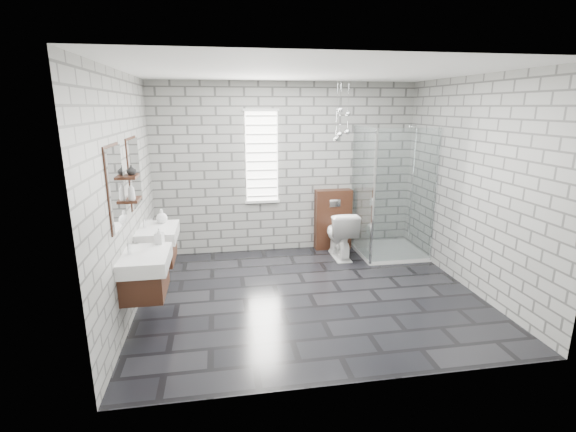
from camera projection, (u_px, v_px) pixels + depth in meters
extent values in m
cube|color=black|center=(309.00, 295.00, 5.33)|extent=(4.20, 3.60, 0.02)
cube|color=white|center=(313.00, 70.00, 4.63)|extent=(4.20, 3.60, 0.02)
cube|color=gray|center=(286.00, 169.00, 6.71)|extent=(4.20, 0.02, 2.70)
cube|color=gray|center=(362.00, 235.00, 3.25)|extent=(4.20, 0.02, 2.70)
cube|color=gray|center=(126.00, 196.00, 4.64)|extent=(0.02, 3.60, 2.70)
cube|color=gray|center=(472.00, 185.00, 5.32)|extent=(0.02, 3.60, 2.70)
cube|color=#3E2013|center=(145.00, 281.00, 4.37)|extent=(0.42, 0.62, 0.30)
cube|color=silver|center=(165.00, 277.00, 4.40)|extent=(0.02, 0.35, 0.01)
cube|color=white|center=(146.00, 260.00, 4.32)|extent=(0.47, 0.70, 0.15)
cylinder|color=silver|center=(129.00, 249.00, 4.26)|extent=(0.04, 0.04, 0.12)
cylinder|color=silver|center=(134.00, 244.00, 4.26)|extent=(0.10, 0.02, 0.02)
cube|color=white|center=(116.00, 187.00, 4.09)|extent=(0.03, 0.55, 0.80)
cube|color=#3E2013|center=(115.00, 188.00, 4.09)|extent=(0.01, 0.59, 0.84)
cube|color=#3E2013|center=(158.00, 250.00, 5.30)|extent=(0.42, 0.62, 0.30)
cube|color=silver|center=(174.00, 247.00, 5.33)|extent=(0.02, 0.35, 0.01)
cube|color=white|center=(158.00, 233.00, 5.25)|extent=(0.47, 0.70, 0.15)
cylinder|color=silver|center=(144.00, 223.00, 5.19)|extent=(0.04, 0.04, 0.12)
cylinder|color=silver|center=(148.00, 219.00, 5.19)|extent=(0.10, 0.02, 0.02)
cube|color=white|center=(134.00, 173.00, 5.02)|extent=(0.03, 0.55, 0.80)
cube|color=#3E2013|center=(133.00, 173.00, 5.02)|extent=(0.01, 0.59, 0.84)
cube|color=#3E2013|center=(133.00, 200.00, 4.61)|extent=(0.14, 0.30, 0.03)
cube|color=#3E2013|center=(131.00, 176.00, 4.55)|extent=(0.14, 0.30, 0.03)
cube|color=white|center=(262.00, 157.00, 6.57)|extent=(0.50, 0.02, 1.40)
cube|color=silver|center=(261.00, 110.00, 6.37)|extent=(0.56, 0.04, 0.04)
cube|color=silver|center=(262.00, 202.00, 6.74)|extent=(0.56, 0.04, 0.04)
cube|color=silver|center=(262.00, 196.00, 6.71)|extent=(0.48, 0.01, 0.02)
cube|color=silver|center=(262.00, 188.00, 6.67)|extent=(0.48, 0.01, 0.02)
cube|color=silver|center=(262.00, 179.00, 6.64)|extent=(0.48, 0.01, 0.02)
cube|color=silver|center=(262.00, 170.00, 6.60)|extent=(0.48, 0.01, 0.02)
cube|color=silver|center=(262.00, 162.00, 6.57)|extent=(0.48, 0.01, 0.02)
cube|color=silver|center=(262.00, 153.00, 6.53)|extent=(0.48, 0.01, 0.02)
cube|color=silver|center=(262.00, 144.00, 6.49)|extent=(0.48, 0.01, 0.02)
cube|color=silver|center=(261.00, 134.00, 6.46)|extent=(0.48, 0.01, 0.02)
cube|color=silver|center=(261.00, 125.00, 6.42)|extent=(0.48, 0.01, 0.03)
cube|color=silver|center=(261.00, 116.00, 6.39)|extent=(0.48, 0.01, 0.03)
cube|color=#3E2013|center=(333.00, 219.00, 6.94)|extent=(0.60, 0.20, 1.00)
cube|color=silver|center=(335.00, 203.00, 6.76)|extent=(0.18, 0.01, 0.12)
cube|color=white|center=(388.00, 251.00, 6.81)|extent=(1.00, 1.00, 0.06)
cube|color=silver|center=(405.00, 198.00, 6.09)|extent=(1.00, 0.01, 2.00)
cube|color=silver|center=(362.00, 192.00, 6.48)|extent=(0.01, 1.00, 2.00)
cube|color=silver|center=(373.00, 199.00, 6.01)|extent=(0.03, 0.03, 2.00)
cube|color=silver|center=(436.00, 196.00, 6.17)|extent=(0.03, 0.03, 2.00)
cylinder|color=silver|center=(413.00, 184.00, 6.80)|extent=(0.02, 0.02, 1.80)
cylinder|color=silver|center=(412.00, 126.00, 6.55)|extent=(0.14, 0.14, 0.02)
sphere|color=silver|center=(340.00, 134.00, 6.17)|extent=(0.09, 0.09, 0.09)
cylinder|color=silver|center=(340.00, 106.00, 6.07)|extent=(0.01, 0.01, 0.74)
sphere|color=silver|center=(347.00, 132.00, 6.26)|extent=(0.09, 0.09, 0.09)
cylinder|color=silver|center=(348.00, 104.00, 6.16)|extent=(0.01, 0.01, 0.70)
sphere|color=silver|center=(340.00, 110.00, 6.20)|extent=(0.09, 0.09, 0.09)
cylinder|color=silver|center=(341.00, 93.00, 6.14)|extent=(0.01, 0.01, 0.38)
sphere|color=silver|center=(336.00, 139.00, 6.30)|extent=(0.09, 0.09, 0.09)
cylinder|color=silver|center=(337.00, 108.00, 6.18)|extent=(0.01, 0.01, 0.81)
sphere|color=silver|center=(348.00, 114.00, 6.26)|extent=(0.09, 0.09, 0.09)
cylinder|color=silver|center=(348.00, 95.00, 6.20)|extent=(0.01, 0.01, 0.44)
imported|color=white|center=(340.00, 234.00, 6.56)|extent=(0.42, 0.74, 0.75)
imported|color=#B2B2B2|center=(159.00, 236.00, 4.59)|extent=(0.10, 0.10, 0.18)
imported|color=#B2B2B2|center=(162.00, 216.00, 5.41)|extent=(0.15, 0.15, 0.18)
imported|color=#B2B2B2|center=(131.00, 192.00, 4.50)|extent=(0.09, 0.09, 0.19)
imported|color=#B2B2B2|center=(131.00, 170.00, 4.54)|extent=(0.11, 0.11, 0.11)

